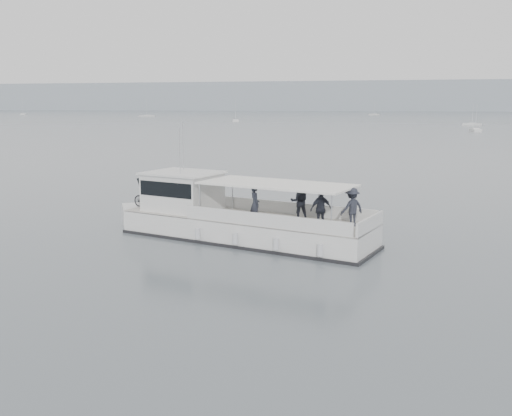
# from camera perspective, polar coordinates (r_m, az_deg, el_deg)

# --- Properties ---
(ground) EXTENTS (1400.00, 1400.00, 0.00)m
(ground) POSITION_cam_1_polar(r_m,az_deg,el_deg) (28.22, 4.98, -2.94)
(ground) COLOR slate
(ground) RESTS_ON ground
(headland) EXTENTS (1400.00, 90.00, 28.00)m
(headland) POSITION_cam_1_polar(r_m,az_deg,el_deg) (587.23, 13.38, 10.80)
(headland) COLOR #939EA8
(headland) RESTS_ON ground
(tour_boat) EXTENTS (14.11, 6.80, 5.95)m
(tour_boat) POSITION_cam_1_polar(r_m,az_deg,el_deg) (27.98, -3.20, -0.99)
(tour_boat) COLOR white
(tour_boat) RESTS_ON ground
(moored_fleet) EXTENTS (436.75, 340.51, 11.14)m
(moored_fleet) POSITION_cam_1_polar(r_m,az_deg,el_deg) (234.72, 3.06, 8.84)
(moored_fleet) COLOR white
(moored_fleet) RESTS_ON ground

